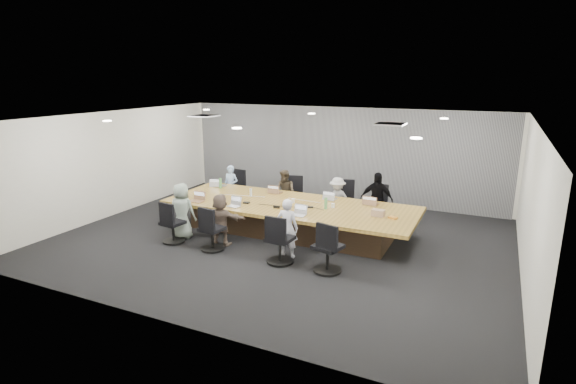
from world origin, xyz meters
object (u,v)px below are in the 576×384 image
at_px(person_5, 221,220).
at_px(bottle_clear, 251,192).
at_px(chair_4, 173,226).
at_px(chair_5, 212,232).
at_px(laptop_4, 196,201).
at_px(mug_brown, 201,194).
at_px(snack_packet, 393,218).
at_px(chair_7, 328,251).
at_px(laptop_2, 330,199).
at_px(chair_6, 280,243).
at_px(chair_2, 341,203).
at_px(canvas_bag, 378,213).
at_px(chair_1, 290,198).
at_px(laptop_1, 276,192).
at_px(laptop_0, 220,186).
at_px(person_6, 287,228).
at_px(person_3, 376,200).
at_px(laptop_6, 298,215).
at_px(conference_table, 290,217).
at_px(laptop_5, 234,206).
at_px(person_1, 285,192).
at_px(bottle_green_left, 220,183).
at_px(laptop_3, 371,203).
at_px(chair_0, 237,191).
at_px(stapler, 277,207).
at_px(person_2, 337,200).
at_px(bottle_green_right, 326,203).
at_px(person_0, 231,186).
at_px(person_4, 182,211).

xyz_separation_m(person_5, bottle_clear, (-0.10, 1.54, 0.25)).
height_order(chair_4, bottle_clear, bottle_clear).
height_order(chair_5, laptop_4, chair_5).
distance_m(mug_brown, snack_packet, 4.81).
distance_m(chair_7, laptop_2, 2.66).
height_order(chair_6, bottle_clear, bottle_clear).
bearing_deg(chair_4, chair_2, 57.50).
xyz_separation_m(mug_brown, canvas_bag, (4.48, 0.23, 0.01)).
bearing_deg(chair_1, laptop_2, 132.22).
distance_m(chair_2, laptop_1, 1.78).
xyz_separation_m(chair_1, laptop_0, (-1.74, -0.90, 0.37)).
relative_size(person_5, person_6, 0.93).
bearing_deg(person_3, laptop_6, -122.78).
distance_m(laptop_4, snack_packet, 4.67).
distance_m(conference_table, snack_packet, 2.51).
bearing_deg(chair_7, conference_table, 146.97).
relative_size(laptop_4, laptop_5, 1.19).
relative_size(canvas_bag, snack_packet, 1.51).
relative_size(chair_4, laptop_5, 2.73).
distance_m(laptop_2, person_5, 2.81).
bearing_deg(mug_brown, chair_4, -82.08).
bearing_deg(conference_table, person_1, 119.59).
height_order(chair_4, laptop_1, chair_4).
bearing_deg(laptop_4, chair_7, -12.01).
distance_m(conference_table, bottle_green_left, 2.47).
bearing_deg(laptop_3, person_6, 64.21).
distance_m(chair_4, mug_brown, 1.46).
bearing_deg(chair_0, bottle_clear, 141.30).
distance_m(chair_1, chair_2, 1.50).
relative_size(conference_table, laptop_6, 20.21).
xyz_separation_m(mug_brown, stapler, (2.21, -0.16, -0.03)).
relative_size(conference_table, person_5, 5.08).
relative_size(conference_table, person_2, 5.12).
distance_m(conference_table, chair_1, 1.86).
bearing_deg(laptop_0, chair_0, -104.12).
bearing_deg(canvas_bag, mug_brown, -177.08).
distance_m(chair_1, person_5, 3.07).
bearing_deg(person_5, bottle_green_right, -154.35).
bearing_deg(person_0, canvas_bag, -19.59).
relative_size(person_1, laptop_4, 3.63).
bearing_deg(laptop_2, chair_5, 59.35).
bearing_deg(chair_2, mug_brown, 20.20).
bearing_deg(laptop_6, laptop_4, -179.31).
bearing_deg(person_5, chair_1, -103.23).
bearing_deg(chair_6, laptop_6, 92.83).
distance_m(chair_0, person_6, 4.34).
bearing_deg(person_4, person_3, -154.88).
height_order(chair_5, laptop_0, chair_5).
bearing_deg(laptop_3, stapler, 37.16).
relative_size(chair_7, person_1, 0.70).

